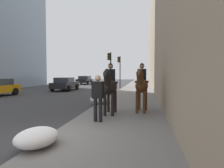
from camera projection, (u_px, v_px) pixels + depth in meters
sidewalk_slab at (109, 142)px, 5.50m from camera, size 120.00×3.57×0.12m
mounted_horse_near at (110, 86)px, 8.93m from camera, size 2.15×0.61×2.24m
mounted_horse_far at (142, 85)px, 9.48m from camera, size 2.15×0.68×2.26m
pedestrian_greeting at (98, 95)px, 7.57m from camera, size 0.32×0.44×1.70m
car_near_lane at (65, 84)px, 22.76m from camera, size 4.33×2.08×1.44m
car_mid_lane at (84, 80)px, 36.25m from camera, size 4.32×2.19×1.44m
traffic_light_near_curb at (110, 66)px, 20.51m from camera, size 0.20×0.44×3.93m
traffic_light_far_curb at (119, 67)px, 25.94m from camera, size 0.20×0.44×4.01m
snow_pile_near at (37, 137)px, 5.03m from camera, size 1.26×0.97×0.44m
snow_pile_far at (100, 99)px, 12.25m from camera, size 1.51×1.16×0.52m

